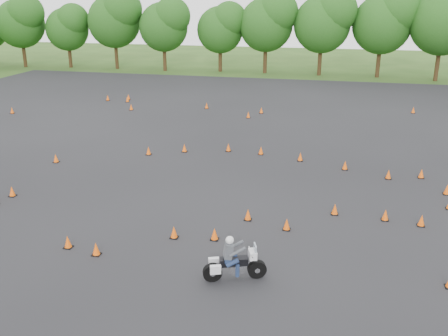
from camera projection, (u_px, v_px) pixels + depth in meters
name	position (u px, v px, depth m)	size (l,w,h in m)	color
ground	(202.00, 230.00, 19.53)	(140.00, 140.00, 0.00)	#2D5119
asphalt_pad	(233.00, 178.00, 25.05)	(62.00, 62.00, 0.00)	black
treeline	(302.00, 37.00, 50.25)	(87.33, 32.07, 10.33)	#204E16
traffic_cones	(238.00, 178.00, 24.37)	(36.38, 33.48, 0.45)	#FF5B0A
rider_grey	(235.00, 257.00, 15.90)	(2.07, 0.64, 1.60)	#44474C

